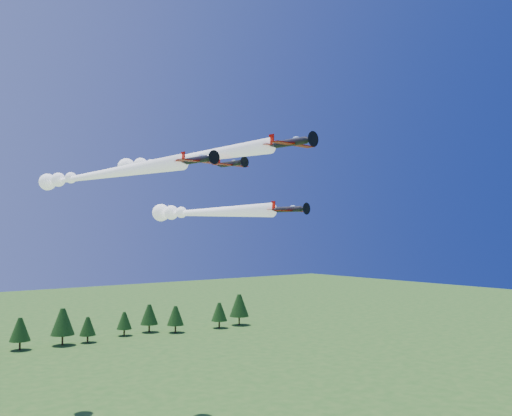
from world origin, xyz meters
TOP-DOWN VIEW (x-y plane):
  - plane_lead at (-1.15, 20.30)m, footprint 10.97×52.94m
  - plane_left at (-12.57, 32.58)m, footprint 10.71×59.36m
  - plane_right at (5.45, 23.03)m, footprint 11.33×40.65m
  - plane_slot at (0.82, 5.84)m, footprint 6.70×7.27m
  - treeline at (2.64, 108.42)m, footprint 165.63×19.94m

SIDE VIEW (x-z plane):
  - treeline at x=2.64m, z-range 0.70..12.65m
  - plane_right at x=5.45m, z-range 38.28..41.98m
  - plane_left at x=-12.57m, z-range 45.34..49.04m
  - plane_slot at x=0.82m, z-range 46.72..49.07m
  - plane_lead at x=-1.15m, z-range 48.02..51.72m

